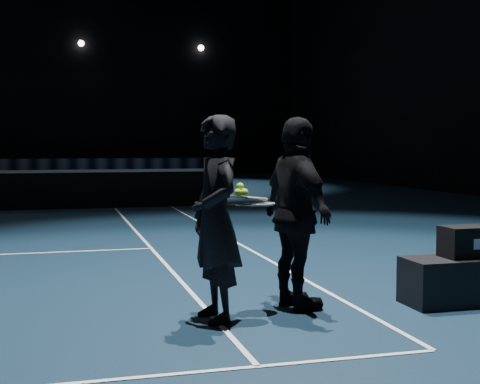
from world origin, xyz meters
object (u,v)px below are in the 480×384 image
object	(u,v)px
tennis_balls	(241,190)
racket_lower	(260,204)
racket_bag	(480,241)
racket_upper	(253,198)
player_b	(297,213)
player_a	(216,218)
player_bench	(479,280)

from	to	relation	value
tennis_balls	racket_lower	bearing A→B (deg)	11.98
racket_bag	racket_lower	xyz separation A→B (m)	(-2.19, 0.15, 0.40)
racket_bag	racket_upper	world-z (taller)	racket_upper
racket_bag	tennis_balls	distance (m)	2.44
player_b	racket_upper	size ratio (longest dim) A/B	2.65
racket_lower	racket_upper	size ratio (longest dim) A/B	1.00
player_a	tennis_balls	world-z (taller)	player_a
player_bench	tennis_balls	xyz separation A→B (m)	(-2.38, 0.10, 0.91)
tennis_balls	player_bench	bearing A→B (deg)	-2.52
racket_bag	racket_lower	size ratio (longest dim) A/B	1.11
player_bench	racket_upper	size ratio (longest dim) A/B	2.22
player_b	tennis_balls	world-z (taller)	player_b
player_bench	player_a	size ratio (longest dim) A/B	0.84
player_b	racket_upper	world-z (taller)	player_b
racket_bag	tennis_balls	size ratio (longest dim) A/B	6.29
racket_upper	tennis_balls	xyz separation A→B (m)	(-0.13, -0.07, 0.08)
racket_bag	racket_lower	bearing A→B (deg)	176.58
racket_upper	tennis_balls	world-z (taller)	tennis_balls
racket_lower	racket_bag	bearing A→B (deg)	-17.24
racket_bag	tennis_balls	xyz separation A→B (m)	(-2.38, 0.10, 0.53)
player_bench	player_a	xyz separation A→B (m)	(-2.63, 0.04, 0.67)
player_a	player_bench	bearing A→B (deg)	80.29
racket_lower	racket_upper	bearing A→B (deg)	141.34
racket_upper	tennis_balls	distance (m)	0.17
racket_bag	player_b	size ratio (longest dim) A/B	0.42
player_bench	player_b	distance (m)	1.94
player_bench	racket_bag	bearing A→B (deg)	0.00
player_a	racket_bag	bearing A→B (deg)	80.29
player_a	player_b	world-z (taller)	same
player_bench	tennis_balls	distance (m)	2.55
player_a	player_b	xyz separation A→B (m)	(0.83, 0.20, 0.00)
racket_bag	player_a	world-z (taller)	player_a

